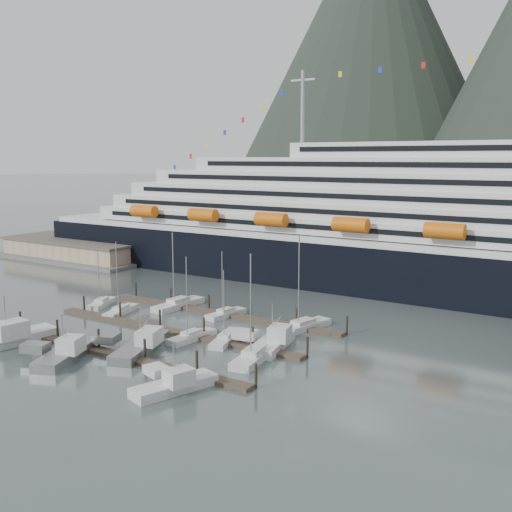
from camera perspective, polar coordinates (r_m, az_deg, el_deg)
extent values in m
plane|color=#485455|center=(90.95, -7.08, -8.17)|extent=(1600.00, 1600.00, 0.00)
cone|color=#1F2A20|center=(730.62, 10.93, 18.50)|extent=(340.00, 340.00, 340.00)
cube|color=black|center=(127.20, 18.26, -1.65)|extent=(210.00, 28.00, 12.00)
cube|color=silver|center=(126.17, 18.41, 1.25)|extent=(205.80, 27.44, 1.50)
cube|color=silver|center=(124.71, 20.69, 2.24)|extent=(185.00, 26.00, 3.20)
cube|color=black|center=(112.06, 19.25, 1.66)|extent=(175.75, 0.20, 1.00)
cube|color=silver|center=(123.98, 21.68, 3.63)|extent=(180.00, 25.00, 3.20)
cube|color=black|center=(111.73, 20.39, 3.22)|extent=(171.00, 0.20, 1.00)
cube|color=silver|center=(123.36, 22.68, 5.03)|extent=(172.00, 24.00, 3.20)
cube|color=black|center=(111.54, 21.55, 4.80)|extent=(163.40, 0.20, 1.00)
cube|color=black|center=(111.48, 22.71, 6.38)|extent=(152.00, 0.20, 1.00)
cylinder|color=gray|center=(138.43, 4.48, 13.91)|extent=(1.00, 1.00, 16.00)
cylinder|color=#DD620B|center=(147.17, -10.61, 4.24)|extent=(7.00, 2.80, 2.80)
cylinder|color=#DD620B|center=(135.42, -5.07, 3.92)|extent=(7.00, 2.80, 2.80)
cylinder|color=#DD620B|center=(125.18, 1.45, 3.51)|extent=(7.00, 2.80, 2.80)
cylinder|color=#DD620B|center=(116.82, 9.00, 2.97)|extent=(7.00, 2.80, 2.80)
cylinder|color=#DD620B|center=(110.78, 17.53, 2.31)|extent=(7.00, 2.80, 2.80)
cube|color=#595956|center=(169.84, -16.62, -0.16)|extent=(46.00, 20.00, 1.20)
cube|color=tan|center=(169.50, -16.65, 0.58)|extent=(42.00, 16.00, 5.00)
cube|color=#595147|center=(169.13, -16.70, 1.48)|extent=(43.00, 17.00, 0.60)
cube|color=#3F3528|center=(87.31, -13.91, -8.96)|extent=(48.00, 2.00, 0.50)
cylinder|color=black|center=(103.43, -21.52, -5.80)|extent=(0.36, 0.36, 3.20)
cylinder|color=black|center=(96.43, -18.38, -6.70)|extent=(0.36, 0.36, 3.20)
cylinder|color=black|center=(89.80, -14.75, -7.71)|extent=(0.36, 0.36, 3.20)
cylinder|color=black|center=(83.60, -10.54, -8.84)|extent=(0.36, 0.36, 3.20)
cylinder|color=black|center=(77.95, -5.65, -10.08)|extent=(0.36, 0.36, 3.20)
cylinder|color=black|center=(72.98, -0.01, -11.42)|extent=(0.36, 0.36, 3.20)
cube|color=#3F3528|center=(96.18, -8.22, -7.06)|extent=(48.00, 2.00, 0.50)
cylinder|color=black|center=(111.15, -16.06, -4.47)|extent=(0.36, 0.36, 3.20)
cylinder|color=black|center=(104.67, -12.81, -5.19)|extent=(0.36, 0.36, 3.20)
cylinder|color=black|center=(98.59, -9.14, -5.98)|extent=(0.36, 0.36, 3.20)
cylinder|color=black|center=(92.98, -4.98, -6.84)|extent=(0.36, 0.36, 3.20)
cylinder|color=black|center=(87.94, -0.31, -7.76)|extent=(0.36, 0.36, 3.20)
cylinder|color=black|center=(83.56, 4.91, -8.72)|extent=(0.36, 0.36, 3.20)
cube|color=#3F3528|center=(105.91, -3.57, -5.44)|extent=(48.00, 2.00, 0.50)
cylinder|color=black|center=(119.78, -11.37, -3.29)|extent=(0.36, 0.36, 3.20)
cylinder|color=black|center=(113.80, -8.12, -3.87)|extent=(0.36, 0.36, 3.20)
cylinder|color=black|center=(108.23, -4.51, -4.50)|extent=(0.36, 0.36, 3.20)
cylinder|color=black|center=(103.15, -0.52, -5.17)|extent=(0.36, 0.36, 3.20)
cylinder|color=black|center=(98.62, 3.86, -5.87)|extent=(0.36, 0.36, 3.20)
cylinder|color=black|center=(94.74, 8.65, -6.60)|extent=(0.36, 0.36, 3.20)
cube|color=#B7B7B7|center=(115.38, -14.48, -4.48)|extent=(5.24, 8.36, 1.26)
cube|color=#B7B7B7|center=(115.20, -14.49, -4.11)|extent=(2.74, 3.30, 0.72)
cylinder|color=gray|center=(113.52, -14.76, -1.93)|extent=(0.14, 0.14, 9.67)
cube|color=#B7B7B7|center=(109.03, -12.73, -5.22)|extent=(4.51, 9.13, 1.24)
cube|color=#B7B7B7|center=(108.84, -12.74, -4.83)|extent=(2.51, 3.44, 0.71)
cylinder|color=gray|center=(106.83, -13.10, -1.88)|extent=(0.14, 0.14, 12.21)
cube|color=#B7B7B7|center=(91.99, -6.14, -7.78)|extent=(3.20, 8.92, 1.29)
cube|color=#B7B7B7|center=(91.76, -6.15, -7.30)|extent=(2.12, 3.22, 0.74)
cylinder|color=gray|center=(89.67, -6.61, -3.87)|extent=(0.15, 0.15, 12.06)
cube|color=#B7B7B7|center=(90.81, -2.85, -7.97)|extent=(4.96, 9.83, 1.22)
cube|color=#B7B7B7|center=(90.59, -2.86, -7.51)|extent=(2.64, 3.72, 0.70)
cylinder|color=gray|center=(88.40, -3.08, -4.64)|extent=(0.14, 0.14, 10.26)
cube|color=#B7B7B7|center=(111.46, -7.41, -4.75)|extent=(3.54, 11.58, 1.60)
cube|color=#B7B7B7|center=(111.21, -7.42, -4.21)|extent=(2.48, 4.11, 0.92)
cylinder|color=gray|center=(109.11, -7.90, -1.16)|extent=(0.18, 0.18, 12.95)
cube|color=#B7B7B7|center=(104.48, -2.90, -5.64)|extent=(3.44, 8.46, 1.28)
cube|color=#B7B7B7|center=(104.28, -2.90, -5.21)|extent=(2.19, 3.09, 0.73)
cylinder|color=gray|center=(102.52, -3.24, -2.52)|extent=(0.15, 0.15, 10.72)
cube|color=#B7B7B7|center=(97.04, 4.49, -6.84)|extent=(5.21, 11.43, 1.48)
cube|color=#B7B7B7|center=(96.78, 4.49, -6.29)|extent=(2.94, 4.26, 0.85)
cylinder|color=gray|center=(94.31, 4.10, -2.29)|extent=(0.17, 0.17, 14.64)
cube|color=#B7B7B7|center=(82.46, -0.22, -9.78)|extent=(4.63, 10.47, 1.57)
cube|color=#B7B7B7|center=(82.12, -0.22, -9.09)|extent=(2.83, 3.88, 0.90)
cylinder|color=gray|center=(79.36, -0.51, -4.74)|extent=(0.18, 0.18, 13.87)
cube|color=#B7B7B7|center=(96.26, -22.63, -7.63)|extent=(6.10, 15.17, 2.27)
cube|color=#B7B7B7|center=(94.37, -22.31, -6.51)|extent=(3.76, 4.82, 2.50)
cube|color=black|center=(94.14, -22.35, -5.98)|extent=(3.49, 4.50, 0.57)
cylinder|color=gray|center=(95.17, -22.79, -5.21)|extent=(0.18, 0.18, 5.67)
cube|color=gray|center=(86.49, -17.82, -9.25)|extent=(7.47, 11.63, 2.01)
cube|color=gray|center=(88.18, -20.27, -8.17)|extent=(4.08, 3.53, 1.21)
cube|color=#B7B7B7|center=(85.37, -17.23, -8.08)|extent=(3.85, 4.13, 2.22)
cube|color=black|center=(85.14, -17.25, -7.56)|extent=(3.58, 3.85, 0.50)
cylinder|color=gray|center=(85.41, -17.94, -6.91)|extent=(0.16, 0.16, 5.03)
cube|color=gray|center=(87.82, -10.92, -8.67)|extent=(7.97, 14.20, 1.97)
cube|color=gray|center=(89.69, -14.03, -7.58)|extent=(4.18, 3.99, 1.18)
cube|color=#B7B7B7|center=(86.71, -10.12, -7.56)|extent=(3.99, 4.83, 2.17)
cube|color=black|center=(86.48, -10.14, -7.06)|extent=(3.71, 4.50, 0.49)
cylinder|color=gray|center=(86.79, -10.99, -6.41)|extent=(0.16, 0.16, 4.93)
cube|color=#B7B7B7|center=(73.07, -7.77, -12.37)|extent=(6.22, 11.12, 1.78)
cube|color=#B7B7B7|center=(75.94, -9.44, -10.69)|extent=(3.58, 3.14, 1.07)
cube|color=#B7B7B7|center=(71.61, -7.34, -11.37)|extent=(3.32, 3.79, 1.95)
cube|color=black|center=(71.36, -7.36, -10.83)|extent=(3.09, 3.54, 0.44)
cylinder|color=gray|center=(71.94, -7.83, -10.00)|extent=(0.14, 0.14, 4.44)
cube|color=#B7B7B7|center=(87.63, 1.57, -8.54)|extent=(5.97, 11.65, 2.02)
cube|color=#B7B7B7|center=(88.64, -1.03, -7.47)|extent=(3.89, 3.14, 1.21)
cube|color=#B7B7B7|center=(86.70, 2.28, -7.38)|extent=(3.49, 3.87, 2.22)
cube|color=black|center=(86.47, 2.28, -6.86)|extent=(3.24, 3.61, 0.51)
cylinder|color=gray|center=(86.56, 1.58, -6.21)|extent=(0.16, 0.16, 5.06)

